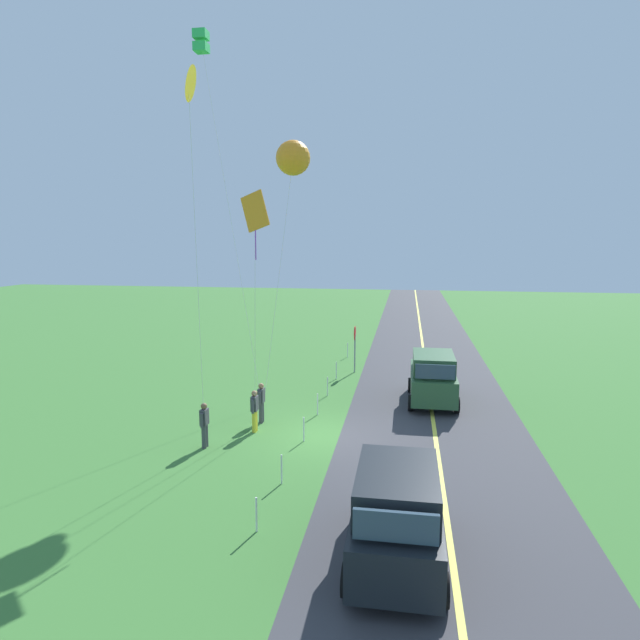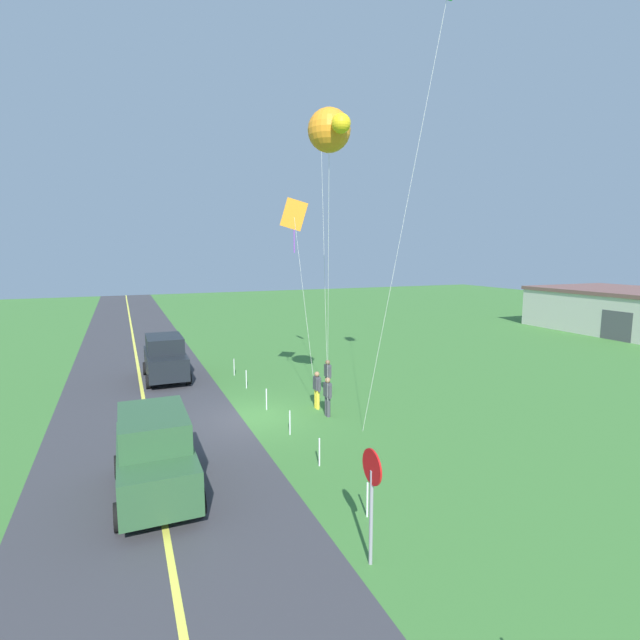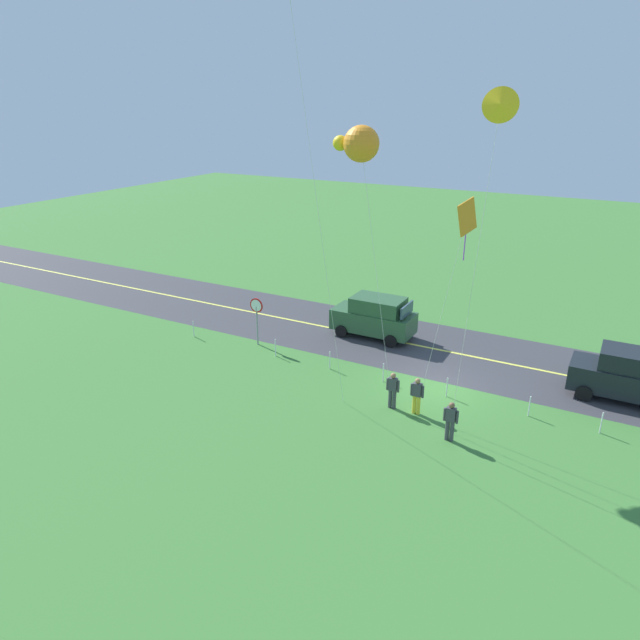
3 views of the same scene
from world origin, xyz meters
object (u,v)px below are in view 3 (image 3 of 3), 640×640
at_px(car_parked_west_near, 628,375).
at_px(kite_red_low, 500,106).
at_px(stop_sign, 257,312).
at_px(person_child_watcher, 417,395).
at_px(person_adult_near, 450,420).
at_px(car_suv_foreground, 375,316).
at_px(kite_yellow_high, 466,221).
at_px(person_adult_companion, 393,389).
at_px(kite_blue_mid, 360,144).

distance_m(car_parked_west_near, kite_red_low, 13.56).
height_order(car_parked_west_near, stop_sign, stop_sign).
xyz_separation_m(car_parked_west_near, person_child_watcher, (7.41, 5.45, -0.29)).
relative_size(person_adult_near, person_child_watcher, 1.00).
distance_m(car_suv_foreground, kite_red_low, 15.17).
distance_m(car_parked_west_near, person_adult_near, 8.78).
xyz_separation_m(car_suv_foreground, car_parked_west_near, (-12.26, 1.32, 0.00)).
height_order(person_adult_near, kite_yellow_high, kite_yellow_high).
height_order(car_suv_foreground, stop_sign, stop_sign).
relative_size(person_adult_near, person_adult_companion, 1.00).
xyz_separation_m(kite_red_low, kite_yellow_high, (1.14, -1.70, -3.89)).
distance_m(stop_sign, kite_yellow_high, 12.81).
xyz_separation_m(person_adult_near, kite_yellow_high, (0.55, -1.79, 7.11)).
height_order(car_suv_foreground, car_parked_west_near, same).
distance_m(person_adult_near, kite_yellow_high, 7.35).
bearing_deg(stop_sign, person_adult_near, 160.47).
relative_size(person_adult_companion, person_child_watcher, 1.00).
distance_m(car_parked_west_near, stop_sign, 17.38).
bearing_deg(kite_blue_mid, stop_sign, -16.55).
distance_m(kite_red_low, kite_yellow_high, 4.39).
bearing_deg(stop_sign, car_parked_west_near, -171.26).
distance_m(person_adult_near, kite_red_low, 11.01).
height_order(car_parked_west_near, kite_blue_mid, kite_blue_mid).
distance_m(stop_sign, kite_blue_mid, 11.03).
height_order(kite_red_low, kite_blue_mid, kite_red_low).
relative_size(car_parked_west_near, person_child_watcher, 2.75).
distance_m(kite_blue_mid, kite_yellow_high, 5.11).
distance_m(car_parked_west_near, person_adult_companion, 10.07).
bearing_deg(car_parked_west_near, kite_blue_mid, 23.33).
xyz_separation_m(car_parked_west_near, kite_blue_mid, (10.62, 4.58, 9.31)).
xyz_separation_m(stop_sign, kite_yellow_high, (-10.99, 2.30, 6.17)).
xyz_separation_m(person_adult_near, person_adult_companion, (2.82, -1.25, 0.00)).
bearing_deg(stop_sign, kite_red_low, 161.77).
bearing_deg(kite_yellow_high, kite_red_low, 123.96).
xyz_separation_m(car_suv_foreground, person_adult_near, (-6.63, 8.06, -0.29)).
distance_m(person_adult_companion, kite_red_low, 11.57).
height_order(car_parked_west_near, person_adult_near, car_parked_west_near).
relative_size(stop_sign, person_adult_companion, 1.60).
bearing_deg(person_adult_near, car_parked_west_near, -139.21).
bearing_deg(stop_sign, kite_yellow_high, 168.18).
distance_m(person_adult_near, person_child_watcher, 2.19).
bearing_deg(person_child_watcher, kite_red_low, 54.92).
distance_m(car_suv_foreground, person_child_watcher, 8.34).
bearing_deg(car_suv_foreground, stop_sign, 38.92).
relative_size(person_child_watcher, kite_blue_mid, 0.14).
xyz_separation_m(person_adult_near, kite_blue_mid, (5.00, -2.15, 9.60)).
bearing_deg(kite_blue_mid, kite_yellow_high, 175.41).
relative_size(person_adult_companion, kite_blue_mid, 0.14).
bearing_deg(person_child_watcher, person_adult_companion, -96.94).
distance_m(car_parked_west_near, kite_yellow_high, 10.44).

